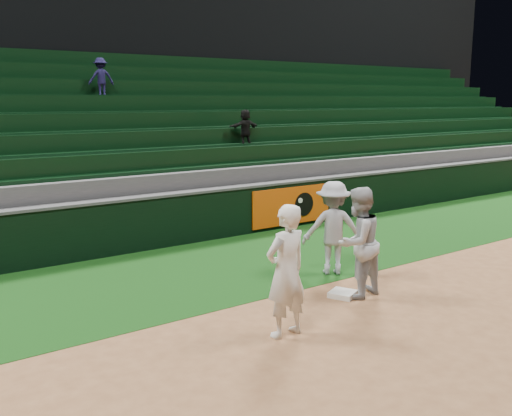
{
  "coord_description": "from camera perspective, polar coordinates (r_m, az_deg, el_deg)",
  "views": [
    {
      "loc": [
        -6.51,
        -6.65,
        3.39
      ],
      "look_at": [
        -0.12,
        2.3,
        1.3
      ],
      "focal_mm": 40.0,
      "sensor_mm": 36.0,
      "label": 1
    }
  ],
  "objects": [
    {
      "name": "stadium_seating",
      "position": [
        17.0,
        -12.9,
        4.79
      ],
      "size": [
        36.0,
        5.95,
        4.85
      ],
      "color": "#3D3D3F",
      "rests_on": "ground"
    },
    {
      "name": "baserunner",
      "position": [
        10.0,
        10.15,
        -3.43
      ],
      "size": [
        1.03,
        0.85,
        1.94
      ],
      "primitive_type": "imported",
      "rotation": [
        0.0,
        0.0,
        3.28
      ],
      "color": "#A9ACB3",
      "rests_on": "ground"
    },
    {
      "name": "field_wall",
      "position": [
        13.81,
        -6.51,
        -0.82
      ],
      "size": [
        36.0,
        0.45,
        1.25
      ],
      "color": "black",
      "rests_on": "ground"
    },
    {
      "name": "upper_deck",
      "position": [
        25.1,
        -21.16,
        16.05
      ],
      "size": [
        40.0,
        12.0,
        12.0
      ],
      "primitive_type": "cube",
      "color": "black",
      "rests_on": "ground"
    },
    {
      "name": "base_coach",
      "position": [
        11.24,
        7.7,
        -1.99
      ],
      "size": [
        1.37,
        1.23,
        1.84
      ],
      "primitive_type": "imported",
      "rotation": [
        0.0,
        0.0,
        2.54
      ],
      "color": "#999BA6",
      "rests_on": "foul_grass"
    },
    {
      "name": "foul_grass",
      "position": [
        12.12,
        -1.46,
        -5.46
      ],
      "size": [
        36.0,
        4.2,
        0.01
      ],
      "primitive_type": "cube",
      "color": "black",
      "rests_on": "ground"
    },
    {
      "name": "first_base",
      "position": [
        10.21,
        8.66,
        -8.49
      ],
      "size": [
        0.55,
        0.55,
        0.09
      ],
      "primitive_type": "cube",
      "rotation": [
        0.0,
        0.0,
        0.43
      ],
      "color": "white",
      "rests_on": "ground"
    },
    {
      "name": "first_baseman",
      "position": [
        8.23,
        3.03,
        -6.32
      ],
      "size": [
        0.75,
        0.52,
        1.95
      ],
      "primitive_type": "imported",
      "rotation": [
        0.0,
        0.0,
        3.22
      ],
      "color": "white",
      "rests_on": "ground"
    },
    {
      "name": "ground",
      "position": [
        9.9,
        8.45,
        -9.38
      ],
      "size": [
        70.0,
        70.0,
        0.0
      ],
      "primitive_type": "plane",
      "color": "brown",
      "rests_on": "ground"
    }
  ]
}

